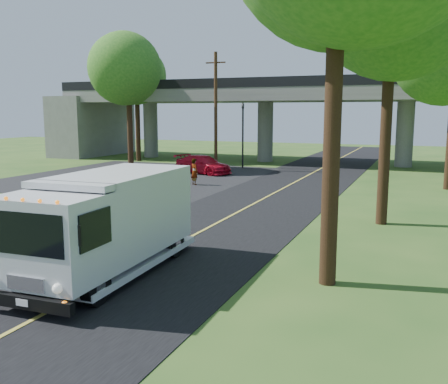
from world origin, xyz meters
The scene contains 12 objects.
ground centered at (0.00, 0.00, 0.00)m, with size 120.00×120.00×0.00m, color #2B501C.
road centered at (0.00, 10.00, 0.01)m, with size 7.00×90.00×0.02m, color black.
parking_lot centered at (-11.00, 18.00, 0.01)m, with size 16.00×18.00×0.01m, color black.
lane_line centered at (0.00, 10.00, 0.03)m, with size 0.12×90.00×0.01m, color gold.
overpass centered at (0.00, 32.00, 4.56)m, with size 54.00×10.00×7.30m.
traffic_signal centered at (-6.00, 26.00, 3.20)m, with size 0.18×0.22×5.20m.
utility_pole centered at (-7.50, 24.00, 4.59)m, with size 1.60×0.26×9.00m.
tree_left_lot centered at (-13.79, 21.84, 7.90)m, with size 5.60×5.50×10.50m.
tree_left_far centered at (-16.79, 27.84, 7.45)m, with size 5.26×5.16×9.89m.
step_van centered at (-0.35, -0.56, 1.52)m, with size 2.70×6.77×2.81m.
red_sedan centered at (-7.44, 21.46, 0.67)m, with size 1.88×4.63×1.34m, color #B50B1F.
pedestrian centered at (-5.53, 15.95, 0.83)m, with size 0.61×0.40×1.66m, color gray.
Camera 1 is at (7.74, -11.80, 4.51)m, focal length 40.00 mm.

